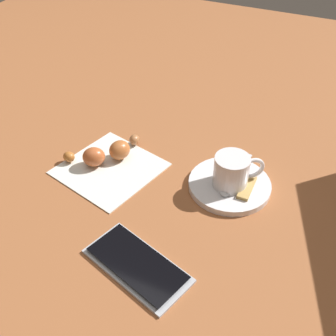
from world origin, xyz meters
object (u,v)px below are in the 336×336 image
Objects in this scene: sugar_packet at (247,188)px; cell_phone at (137,265)px; napkin at (110,168)px; espresso_cup at (232,171)px; saucer at (229,185)px; teaspoon at (232,181)px; croissant at (106,153)px.

sugar_packet is 0.23m from cell_phone.
cell_phone is (0.14, -0.17, 0.00)m from napkin.
espresso_cup is at bearing 89.23° from sugar_packet.
saucer reaches higher than cell_phone.
teaspoon is 0.03m from sugar_packet.
sugar_packet reaches higher than cell_phone.
espresso_cup reaches higher than cell_phone.
croissant is at bearing -174.13° from espresso_cup.
teaspoon is 0.22m from napkin.
cell_phone is at bearing -49.04° from napkin.
espresso_cup is 0.63× the size of croissant.
teaspoon is 0.79× the size of napkin.
teaspoon is 0.23m from croissant.
sugar_packet is at bearing 65.15° from cell_phone.
sugar_packet is 0.48× the size of croissant.
sugar_packet is at bearing -0.15° from espresso_cup.
teaspoon reaches higher than napkin.
sugar_packet is at bearing 5.22° from croissant.
teaspoon is 1.02× the size of croissant.
saucer is 2.37× the size of sugar_packet.
teaspoon is at bearing 71.84° from espresso_cup.
croissant is (-0.22, -0.03, 0.01)m from saucer.
teaspoon is 2.14× the size of sugar_packet.
napkin is 0.94× the size of cell_phone.
saucer is at bearing -170.65° from teaspoon.
croissant reaches higher than sugar_packet.
teaspoon is 0.74× the size of cell_phone.
teaspoon is at bearing 80.19° from sugar_packet.
sugar_packet is at bearing -9.19° from teaspoon.
cell_phone is at bearing -48.80° from croissant.
cell_phone is at bearing -107.22° from saucer.
teaspoon is at bearing 11.67° from napkin.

